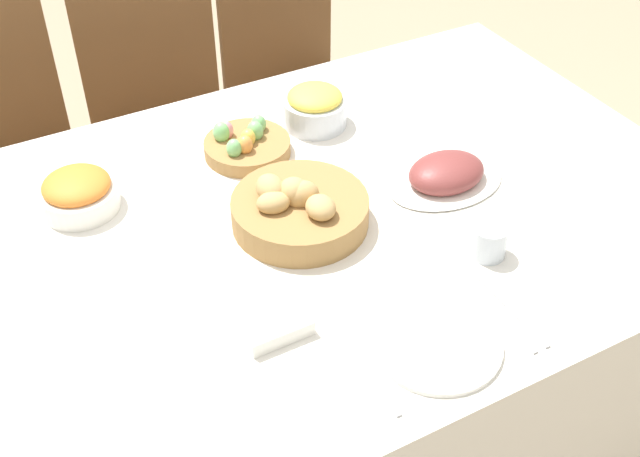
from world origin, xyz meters
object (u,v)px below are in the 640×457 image
Objects in this scene: pineapple_bowl at (315,107)px; knife at (500,317)px; dinner_plate at (437,344)px; spoon at (513,311)px; butter_dish at (275,327)px; chair_far_center at (162,117)px; carrot_bowl at (78,193)px; bread_basket at (299,209)px; drinking_cup at (489,240)px; chair_far_left at (11,158)px; egg_basket at (245,145)px; ham_platter at (446,175)px; chair_far_right at (297,81)px; fork at (368,374)px.

pineapple_bowl is 0.79× the size of knife.
dinner_plate is 0.17m from spoon.
pineapple_bowl is at bearing 56.08° from butter_dish.
spoon is (0.24, -1.34, 0.25)m from chair_far_center.
bread_basket is at bearing -35.10° from carrot_bowl.
carrot_bowl is 2.28× the size of drinking_cup.
chair_far_left reaches higher than egg_basket.
egg_basket reaches higher than drinking_cup.
chair_far_center is 6.30× the size of pineapple_bowl.
chair_far_center is 1.05m from ham_platter.
chair_far_right is 4.22× the size of dinner_plate.
chair_far_right reaches higher than carrot_bowl.
ham_platter is at bearing 73.13° from spoon.
egg_basket is at bearing 107.96° from spoon.
knife is (-0.15, -0.39, -0.02)m from ham_platter.
dinner_plate is at bearing -0.48° from fork.
chair_far_right is at bearing -5.05° from chair_far_left.
chair_far_right is 0.47m from chair_far_center.
drinking_cup is at bearing -104.76° from chair_far_right.
butter_dish is at bearing 156.26° from knife.
butter_dish is at bearing 178.95° from drinking_cup.
dinner_plate is 0.14m from fork.
carrot_bowl is 0.85× the size of spoon.
chair_far_right is 1.37m from butter_dish.
fork is at bearing -111.62° from pineapple_bowl.
fork is (-0.14, 0.00, -0.00)m from dinner_plate.
carrot_bowl is at bearing -177.61° from egg_basket.
ham_platter is (0.35, -0.03, -0.02)m from bread_basket.
pineapple_bowl is 0.79× the size of spoon.
ham_platter is at bearing 68.26° from knife.
fork is at bearing 180.00° from dinner_plate.
knife is at bearing 0.00° from dinner_plate.
drinking_cup is (-0.17, -1.19, 0.28)m from chair_far_right.
bread_basket is 1.44× the size of spoon.
chair_far_right is at bearing 6.61° from chair_far_center.
egg_basket reaches higher than dinner_plate.
pineapple_bowl reaches higher than knife.
bread_basket is at bearing 78.30° from fork.
carrot_bowl is at bearing -88.62° from chair_far_left.
chair_far_center is 4.98× the size of knife.
knife is (0.19, -0.71, -0.02)m from egg_basket.
carrot_bowl is 0.85× the size of knife.
egg_basket is 1.65× the size of butter_dish.
dinner_plate is at bearing -179.52° from spoon.
spoon is at bearing -73.36° from chair_far_center.
carrot_bowl reaches higher than spoon.
ham_platter is 0.59m from fork.
carrot_bowl is at bearing 141.58° from drinking_cup.
drinking_cup is at bearing -42.44° from bread_basket.
chair_far_right is 3.45× the size of bread_basket.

